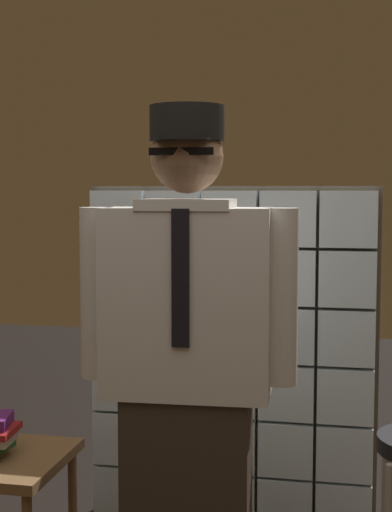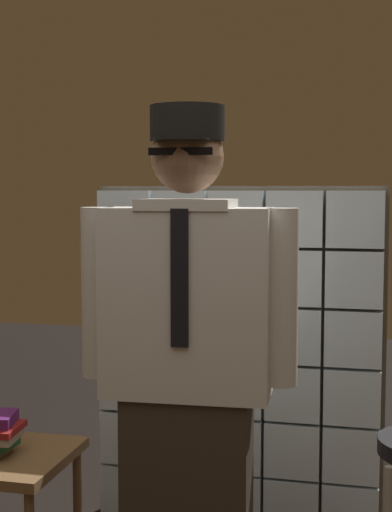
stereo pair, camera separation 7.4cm
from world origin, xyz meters
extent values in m
cube|color=silver|center=(-0.52, 1.27, 0.12)|extent=(0.25, 0.08, 0.25)
cube|color=silver|center=(-0.26, 1.27, 0.12)|extent=(0.25, 0.08, 0.25)
cube|color=silver|center=(0.00, 1.27, 0.12)|extent=(0.25, 0.08, 0.25)
cube|color=silver|center=(0.26, 1.27, 0.12)|extent=(0.25, 0.08, 0.25)
cube|color=silver|center=(0.52, 1.27, 0.12)|extent=(0.25, 0.08, 0.25)
cube|color=silver|center=(-0.52, 1.27, 0.39)|extent=(0.25, 0.08, 0.25)
cube|color=silver|center=(-0.26, 1.27, 0.39)|extent=(0.25, 0.08, 0.25)
cube|color=silver|center=(0.00, 1.27, 0.39)|extent=(0.25, 0.08, 0.25)
cube|color=silver|center=(0.26, 1.27, 0.39)|extent=(0.25, 0.08, 0.25)
cube|color=silver|center=(0.52, 1.27, 0.39)|extent=(0.25, 0.08, 0.25)
cube|color=silver|center=(-0.52, 1.27, 0.65)|extent=(0.25, 0.08, 0.25)
cube|color=silver|center=(-0.26, 1.27, 0.65)|extent=(0.25, 0.08, 0.25)
cube|color=silver|center=(0.00, 1.27, 0.65)|extent=(0.25, 0.08, 0.25)
cube|color=silver|center=(0.26, 1.27, 0.65)|extent=(0.25, 0.08, 0.25)
cube|color=silver|center=(0.52, 1.27, 0.65)|extent=(0.25, 0.08, 0.25)
cube|color=silver|center=(-0.52, 1.27, 0.91)|extent=(0.25, 0.08, 0.25)
cube|color=silver|center=(-0.26, 1.27, 0.91)|extent=(0.25, 0.08, 0.25)
cube|color=silver|center=(0.00, 1.27, 0.91)|extent=(0.25, 0.08, 0.25)
cube|color=silver|center=(0.26, 1.27, 0.91)|extent=(0.25, 0.08, 0.25)
cube|color=silver|center=(0.52, 1.27, 0.91)|extent=(0.25, 0.08, 0.25)
cube|color=silver|center=(-0.52, 1.27, 1.17)|extent=(0.25, 0.08, 0.25)
cube|color=silver|center=(-0.26, 1.27, 1.17)|extent=(0.25, 0.08, 0.25)
cube|color=silver|center=(0.00, 1.27, 1.17)|extent=(0.25, 0.08, 0.25)
cube|color=silver|center=(0.26, 1.27, 1.17)|extent=(0.25, 0.08, 0.25)
cube|color=silver|center=(0.52, 1.27, 1.17)|extent=(0.25, 0.08, 0.25)
cube|color=silver|center=(-0.52, 1.27, 1.43)|extent=(0.25, 0.08, 0.25)
cube|color=silver|center=(-0.26, 1.27, 1.43)|extent=(0.25, 0.08, 0.25)
cube|color=silver|center=(0.00, 1.27, 1.43)|extent=(0.25, 0.08, 0.25)
cube|color=silver|center=(0.26, 1.27, 1.43)|extent=(0.25, 0.08, 0.25)
cube|color=silver|center=(0.52, 1.27, 1.43)|extent=(0.25, 0.08, 0.25)
cube|color=#5B5447|center=(0.00, 1.33, 0.78)|extent=(1.33, 0.02, 1.60)
cube|color=silver|center=(0.01, 0.32, 1.19)|extent=(0.56, 0.26, 0.62)
cube|color=black|center=(0.02, 0.20, 1.28)|extent=(0.06, 0.01, 0.44)
cube|color=silver|center=(0.01, 0.32, 1.51)|extent=(0.31, 0.26, 0.04)
sphere|color=#846047|center=(0.01, 0.32, 1.67)|extent=(0.24, 0.24, 0.24)
ellipsoid|color=black|center=(0.01, 0.27, 1.62)|extent=(0.16, 0.09, 0.11)
cube|color=black|center=(0.02, 0.21, 1.68)|extent=(0.20, 0.02, 0.02)
cylinder|color=black|center=(0.02, 0.23, 1.72)|extent=(0.19, 0.19, 0.01)
cylinder|color=black|center=(0.01, 0.32, 1.77)|extent=(0.24, 0.24, 0.11)
cylinder|color=silver|center=(0.32, 0.34, 1.22)|extent=(0.12, 0.12, 0.57)
cylinder|color=silver|center=(-0.30, 0.31, 1.22)|extent=(0.12, 0.12, 0.57)
cylinder|color=brown|center=(-0.56, 0.75, 0.25)|extent=(0.04, 0.04, 0.50)
camera|label=1|loc=(0.54, -2.10, 1.56)|focal=53.40mm
camera|label=2|loc=(0.61, -2.08, 1.56)|focal=53.40mm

